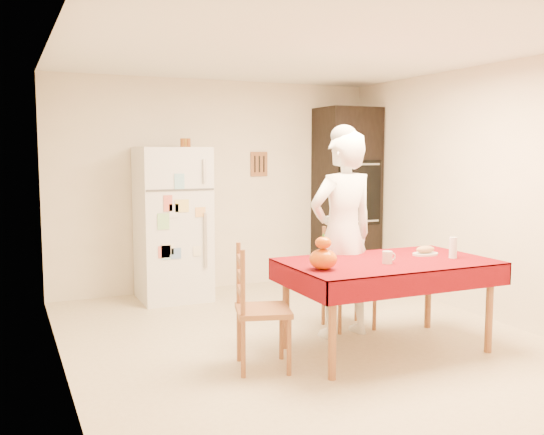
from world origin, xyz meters
TOP-DOWN VIEW (x-y plane):
  - floor at (0.00, 0.00)m, footprint 4.50×4.50m
  - room_shell at (0.00, 0.00)m, footprint 4.02×4.52m
  - refrigerator at (-0.65, 1.88)m, footprint 0.75×0.74m
  - oven_cabinet at (1.63, 1.93)m, footprint 0.70×0.62m
  - dining_table at (0.50, -0.60)m, footprint 1.70×1.00m
  - chair_far at (0.56, 0.17)m, footprint 0.44×0.42m
  - chair_left at (-0.66, -0.55)m, footprint 0.50×0.51m
  - seated_woman at (0.37, -0.09)m, footprint 0.71×0.50m
  - coffee_mug at (0.41, -0.72)m, footprint 0.08×0.08m
  - pumpkin_lower at (-0.17, -0.72)m, footprint 0.21×0.21m
  - pumpkin_upper at (-0.17, -0.72)m, footprint 0.12×0.12m
  - wine_glass at (1.07, -0.73)m, footprint 0.07×0.07m
  - bread_plate at (0.94, -0.52)m, footprint 0.24×0.24m
  - bread_loaf at (0.94, -0.52)m, footprint 0.18×0.10m
  - spice_jar_left at (-0.51, 1.93)m, footprint 0.05×0.05m
  - spice_jar_mid at (-0.48, 1.93)m, footprint 0.05×0.05m
  - spice_jar_right at (-0.44, 1.93)m, footprint 0.05×0.05m

SIDE VIEW (x-z plane):
  - floor at x=0.00m, z-range 0.00..0.00m
  - chair_far at x=0.56m, z-range 0.03..0.98m
  - chair_left at x=-0.66m, z-range 0.03..0.98m
  - dining_table at x=0.50m, z-range 0.31..1.07m
  - bread_plate at x=0.94m, z-range 0.76..0.78m
  - bread_loaf at x=0.94m, z-range 0.78..0.84m
  - coffee_mug at x=0.41m, z-range 0.76..0.86m
  - pumpkin_lower at x=-0.17m, z-range 0.76..0.92m
  - wine_glass at x=1.07m, z-range 0.76..0.94m
  - refrigerator at x=-0.65m, z-range 0.00..1.70m
  - seated_woman at x=0.37m, z-range 0.00..1.83m
  - pumpkin_upper at x=-0.17m, z-range 0.92..1.01m
  - oven_cabinet at x=1.63m, z-range 0.00..2.20m
  - room_shell at x=0.00m, z-range 0.37..2.88m
  - spice_jar_left at x=-0.51m, z-range 1.70..1.80m
  - spice_jar_mid at x=-0.48m, z-range 1.70..1.80m
  - spice_jar_right at x=-0.44m, z-range 1.70..1.80m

